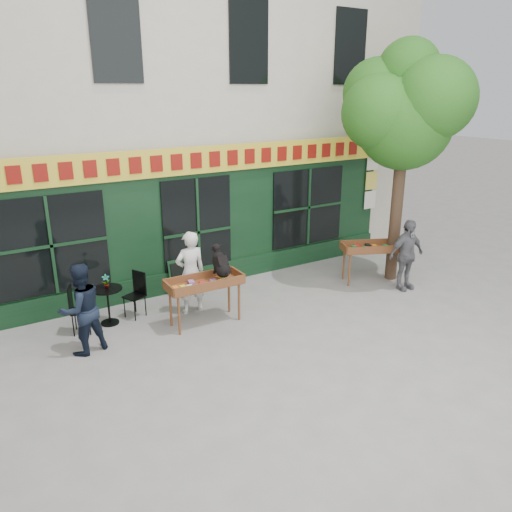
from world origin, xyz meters
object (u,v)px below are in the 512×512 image
object	(u,v)px
woman	(191,272)
man_left	(81,309)
book_cart_center	(205,285)
book_cart_right	(373,249)
dog	(221,260)
bistro_table	(108,299)
man_right	(406,255)

from	to	relation	value
woman	man_left	world-z (taller)	woman
woman	book_cart_center	bearing A→B (deg)	91.44
woman	book_cart_right	world-z (taller)	woman
book_cart_center	dog	distance (m)	0.59
dog	bistro_table	bearing A→B (deg)	154.25
woman	man_right	world-z (taller)	woman
dog	man_right	world-z (taller)	man_right
dog	man_left	world-z (taller)	man_left
dog	woman	bearing A→B (deg)	118.01
book_cart_center	bistro_table	size ratio (longest dim) A/B	1.99
man_right	bistro_table	size ratio (longest dim) A/B	2.21
woman	man_left	size ratio (longest dim) A/B	1.05
dog	man_left	distance (m)	2.75
book_cart_center	book_cart_right	distance (m)	4.49
woman	man_right	xyz separation A→B (m)	(4.79, -1.48, -0.04)
man_right	bistro_table	bearing A→B (deg)	168.04
dog	bistro_table	xyz separation A→B (m)	(-2.01, 1.03, -0.75)
book_cart_center	woman	distance (m)	0.65
book_cart_center	man_left	distance (m)	2.36
woman	bistro_table	xyz separation A→B (m)	(-1.66, 0.33, -0.34)
book_cart_center	man_left	xyz separation A→B (m)	(-2.36, 0.08, 0.01)
book_cart_center	man_right	xyz separation A→B (m)	(4.79, -0.83, 0.02)
book_cart_center	man_right	bearing A→B (deg)	-8.41
woman	book_cart_right	bearing A→B (deg)	172.18
woman	man_right	distance (m)	5.01
bistro_table	man_left	world-z (taller)	man_left
bistro_table	dog	bearing A→B (deg)	-27.19
man_left	book_cart_right	bearing A→B (deg)	163.80
dog	bistro_table	world-z (taller)	dog
man_left	dog	bearing A→B (deg)	162.38
woman	dog	bearing A→B (deg)	118.01
book_cart_right	man_left	world-z (taller)	man_left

